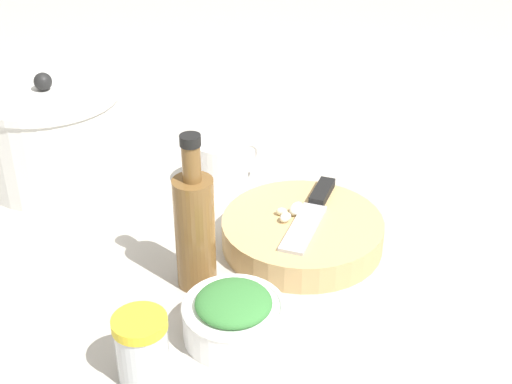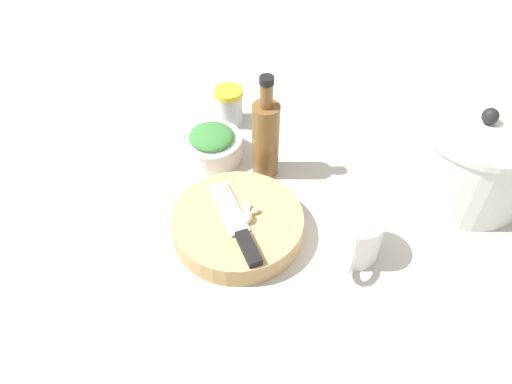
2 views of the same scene
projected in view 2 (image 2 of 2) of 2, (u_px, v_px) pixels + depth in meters
ground_plane at (273, 213)px, 0.90m from camera, size 5.00×5.00×0.00m
cutting_board at (238, 225)px, 0.86m from camera, size 0.23×0.23×0.04m
chef_knife at (238, 227)px, 0.82m from camera, size 0.18×0.11×0.01m
garlic_cloves at (248, 214)px, 0.84m from camera, size 0.04×0.04×0.02m
herb_bowl at (212, 144)px, 0.99m from camera, size 0.12×0.12×0.06m
spice_jar at (229, 106)px, 1.06m from camera, size 0.06×0.06×0.08m
coffee_mug at (355, 236)px, 0.81m from camera, size 0.09×0.11×0.08m
oil_bottle at (266, 137)px, 0.92m from camera, size 0.05×0.05×0.21m
stock_pot at (473, 157)px, 0.89m from camera, size 0.23×0.23×0.18m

